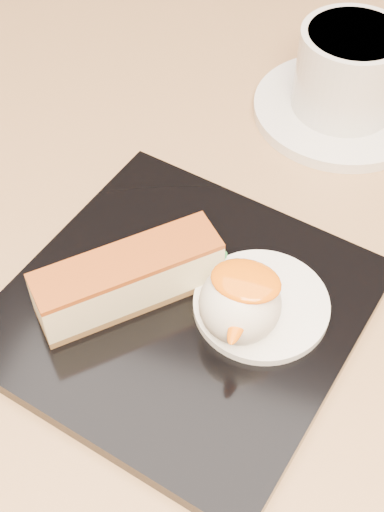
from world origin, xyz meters
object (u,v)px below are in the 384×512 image
at_px(ice_cream_scoop, 240,304).
at_px(table, 179,358).
at_px(saucer, 341,109).
at_px(dessert_plate, 182,310).
at_px(cheesecake, 128,279).
at_px(coffee_cup, 352,69).

bearing_deg(ice_cream_scoop, table, 136.20).
bearing_deg(saucer, ice_cream_scoop, -94.32).
distance_m(dessert_plate, saucer, 0.25).
height_order(table, saucer, saucer).
bearing_deg(cheesecake, saucer, 24.62).
bearing_deg(coffee_cup, cheesecake, -117.42).
relative_size(table, cheesecake, 7.23).
distance_m(table, saucer, 0.26).
xyz_separation_m(table, cheesecake, (-0.01, -0.06, 0.19)).
bearing_deg(cheesecake, ice_cream_scoop, -44.73).
bearing_deg(saucer, dessert_plate, -103.55).
relative_size(table, coffee_cup, 6.92).
bearing_deg(table, dessert_plate, -66.66).
height_order(cheesecake, coffee_cup, coffee_cup).
xyz_separation_m(ice_cream_scoop, coffee_cup, (0.02, 0.25, 0.01)).
relative_size(dessert_plate, coffee_cup, 1.90).
bearing_deg(dessert_plate, cheesecake, -171.87).
distance_m(table, coffee_cup, 0.29).
height_order(table, cheesecake, cheesecake).
distance_m(ice_cream_scoop, saucer, 0.25).
bearing_deg(saucer, cheesecake, -110.65).
bearing_deg(saucer, table, -114.02).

